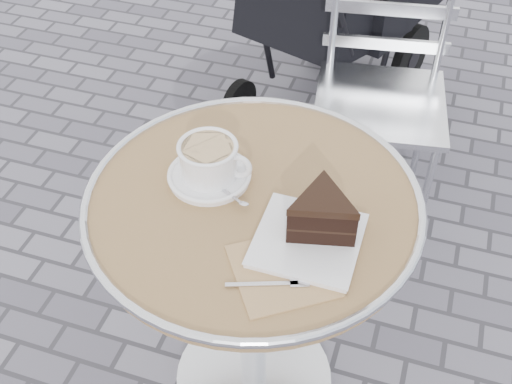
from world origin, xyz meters
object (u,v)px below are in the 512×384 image
(cafe_table, at_px, (253,250))
(cake_plate_set, at_px, (318,221))
(bistro_chair, at_px, (385,62))
(cappuccino_set, at_px, (210,164))

(cafe_table, xyz_separation_m, cake_plate_set, (0.15, -0.07, 0.21))
(cafe_table, xyz_separation_m, bistro_chair, (0.14, 0.88, -0.01))
(cafe_table, bearing_deg, cappuccino_set, 163.86)
(cappuccino_set, relative_size, cake_plate_set, 0.59)
(cappuccino_set, distance_m, bistro_chair, 0.91)
(cake_plate_set, height_order, bistro_chair, bistro_chair)
(bistro_chair, bearing_deg, cafe_table, -108.51)
(bistro_chair, bearing_deg, cappuccino_set, -115.67)
(cappuccino_set, relative_size, bistro_chair, 0.21)
(cappuccino_set, xyz_separation_m, bistro_chair, (0.25, 0.85, -0.21))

